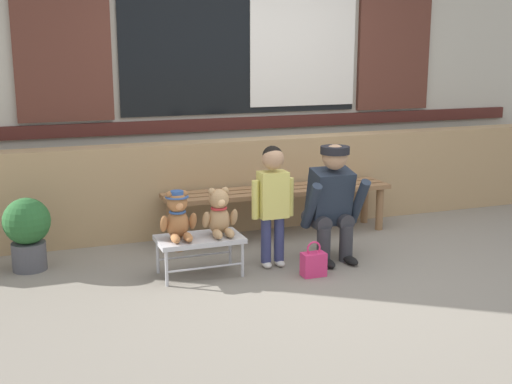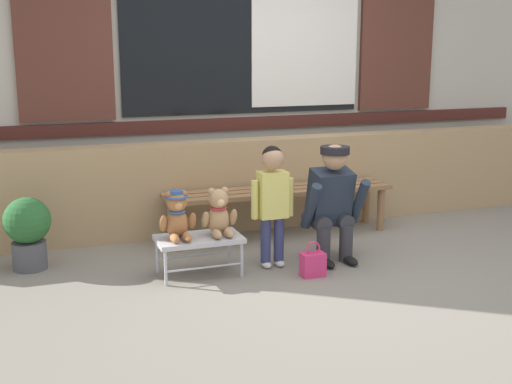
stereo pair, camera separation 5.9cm
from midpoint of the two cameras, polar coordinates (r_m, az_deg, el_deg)
name	(u,v)px [view 2 (the right image)]	position (r m, az deg, el deg)	size (l,w,h in m)	color
ground_plane	(323,273)	(5.12, 6.09, -6.98)	(60.00, 60.00, 0.00)	gray
brick_low_wall	(259,183)	(6.27, 0.52, 0.77)	(6.72, 0.25, 0.85)	tan
shop_facade	(241,39)	(6.63, -1.01, 13.02)	(6.85, 0.26, 3.50)	#B7B2A3
wooden_bench_long	(279,196)	(5.98, 2.32, -0.35)	(2.10, 0.40, 0.44)	#8E6642
small_display_bench	(199,241)	(5.00, -4.60, -4.22)	(0.64, 0.36, 0.30)	#BCBCC1
teddy_bear_with_hat	(177,216)	(4.91, -6.45, -2.08)	(0.28, 0.27, 0.36)	#A86B3D
teddy_bear_plain	(219,214)	(4.99, -2.88, -1.88)	(0.28, 0.26, 0.36)	tan
child_standing	(272,193)	(5.10, 1.76, -0.08)	(0.35, 0.18, 0.96)	navy
adult_crouching	(332,202)	(5.32, 6.91, -0.85)	(0.50, 0.49, 0.95)	#333338
handbag_on_ground	(313,264)	(5.03, 5.26, -6.18)	(0.18, 0.11, 0.27)	#E53370
potted_plant	(28,229)	(5.38, -18.78, -3.03)	(0.36, 0.36, 0.57)	#4C4C51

